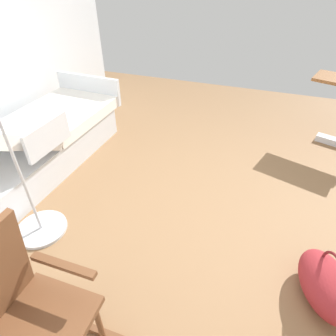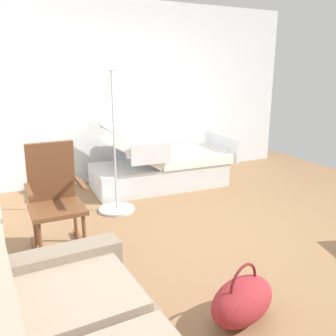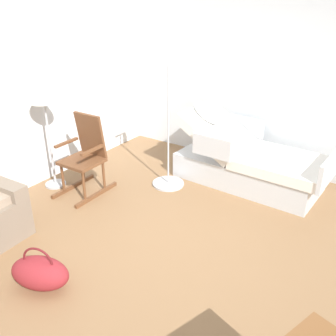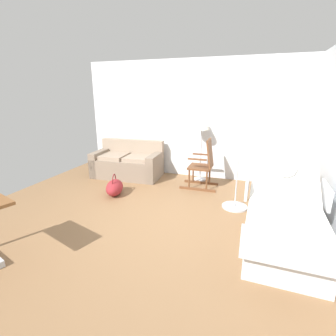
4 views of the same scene
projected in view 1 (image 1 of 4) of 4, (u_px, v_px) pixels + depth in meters
The scene contains 5 objects.
ground_plane at pixel (196, 193), 2.97m from camera, with size 6.29×6.29×0.00m, color olive.
hospital_bed at pixel (38, 140), 3.23m from camera, with size 1.07×2.10×1.09m.
rocking_chair at pixel (27, 317), 1.45m from camera, with size 0.76×0.51×1.05m.
duffel_bag at pixel (326, 284), 1.97m from camera, with size 0.48×0.63×0.43m.
iv_pole at pixel (34, 210), 2.42m from camera, with size 0.44×0.44×1.69m.
Camera 1 is at (-0.46, 2.19, 1.98)m, focal length 30.39 mm.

